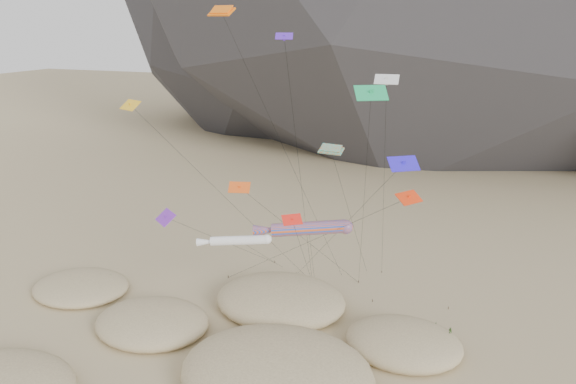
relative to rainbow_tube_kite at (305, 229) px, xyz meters
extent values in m
ellipsoid|color=#CCB789|center=(-14.03, -5.15, -9.92)|extent=(11.49, 9.77, 2.75)
ellipsoid|color=#CCB789|center=(0.67, -8.90, -9.59)|extent=(16.46, 13.99, 4.23)
ellipsoid|color=#CCB789|center=(-3.78, 3.31, -9.75)|extent=(13.87, 11.79, 3.52)
ellipsoid|color=#CCB789|center=(9.67, -0.07, -9.90)|extent=(10.78, 9.17, 2.83)
ellipsoid|color=#CCB789|center=(-26.00, -1.21, -10.05)|extent=(10.97, 9.32, 2.16)
ellipsoid|color=black|center=(-19.18, -15.89, -9.74)|extent=(2.02, 1.73, 0.61)
ellipsoid|color=black|center=(-13.63, -5.19, -9.74)|extent=(2.64, 2.26, 0.79)
ellipsoid|color=black|center=(-11.83, -4.78, -9.84)|extent=(2.36, 2.02, 0.71)
ellipsoid|color=black|center=(0.09, -9.46, -9.44)|extent=(3.51, 3.00, 1.05)
ellipsoid|color=black|center=(2.53, -7.65, -9.54)|extent=(2.49, 2.13, 0.75)
ellipsoid|color=black|center=(-0.91, -9.48, -9.64)|extent=(2.33, 1.99, 0.70)
ellipsoid|color=black|center=(-4.15, 4.60, -9.54)|extent=(3.42, 2.92, 1.02)
ellipsoid|color=black|center=(-2.32, 1.75, -9.64)|extent=(2.44, 2.09, 0.73)
ellipsoid|color=black|center=(12.41, 2.35, -9.84)|extent=(2.25, 1.93, 0.68)
ellipsoid|color=black|center=(10.41, -1.54, -9.94)|extent=(2.20, 1.88, 0.66)
ellipsoid|color=black|center=(-24.13, 0.66, -10.04)|extent=(2.20, 1.88, 0.66)
ellipsoid|color=black|center=(-23.24, -1.74, -10.14)|extent=(1.77, 1.51, 0.53)
cylinder|color=#3F2D1E|center=(-4.88, 11.24, -10.39)|extent=(0.08, 0.08, 0.30)
cylinder|color=#3F2D1E|center=(-2.45, 9.96, -10.39)|extent=(0.08, 0.08, 0.30)
cylinder|color=#3F2D1E|center=(2.57, 11.79, -10.39)|extent=(0.08, 0.08, 0.30)
cylinder|color=#3F2D1E|center=(4.52, 15.39, -10.39)|extent=(0.08, 0.08, 0.30)
cylinder|color=#3F2D1E|center=(5.06, 7.84, -10.39)|extent=(0.08, 0.08, 0.30)
cylinder|color=#3F2D1E|center=(-8.57, 13.51, -10.39)|extent=(0.08, 0.08, 0.30)
cylinder|color=#3F2D1E|center=(12.88, 9.05, -10.39)|extent=(0.08, 0.08, 0.30)
cylinder|color=#3F2D1E|center=(-12.11, 7.65, -10.39)|extent=(0.08, 0.08, 0.30)
cylinder|color=#FF5E1A|center=(0.31, 0.08, 0.04)|extent=(7.08, 2.94, 1.98)
sphere|color=#FF5E1A|center=(3.65, 0.92, 0.31)|extent=(1.33, 1.33, 1.33)
cone|color=#FF5E1A|center=(-3.36, -0.85, -0.31)|extent=(3.05, 1.80, 1.42)
cylinder|color=black|center=(-1.21, 5.79, -5.25)|extent=(3.07, 11.45, 10.59)
cylinder|color=white|center=(-5.01, -3.79, -0.47)|extent=(5.20, 2.16, 1.18)
sphere|color=white|center=(-2.54, -3.11, -0.26)|extent=(0.86, 0.86, 0.86)
cone|color=white|center=(-7.72, -4.54, -0.73)|extent=(2.22, 1.27, 0.88)
cylinder|color=black|center=(-6.07, 4.42, -5.50)|extent=(2.16, 16.44, 10.09)
cube|color=orange|center=(-10.35, 4.69, 19.26)|extent=(3.01, 1.86, 0.82)
cube|color=orange|center=(-10.35, 4.69, 19.48)|extent=(2.53, 1.50, 0.80)
cylinder|color=black|center=(-5.06, 8.89, 4.36)|extent=(10.60, 8.41, 29.81)
cube|color=#E75618|center=(1.74, 1.99, 7.15)|extent=(2.40, 1.27, 0.64)
cube|color=#E75618|center=(1.74, 1.99, 7.35)|extent=(2.03, 1.02, 0.63)
cylinder|color=black|center=(2.21, 8.67, -1.70)|extent=(0.96, 13.38, 17.70)
cube|color=silver|center=(6.06, 4.35, 13.45)|extent=(2.24, 1.32, 0.80)
cube|color=silver|center=(6.06, 4.35, 13.30)|extent=(0.28, 0.25, 0.74)
cylinder|color=black|center=(5.29, 9.87, 1.48)|extent=(1.56, 11.07, 23.95)
cube|color=#2A1AE2|center=(9.51, -5.43, 8.33)|extent=(2.51, 2.20, 0.91)
cube|color=#2A1AE2|center=(9.51, -5.43, 8.18)|extent=(0.39, 0.39, 0.77)
cylinder|color=black|center=(2.32, 2.91, -1.08)|extent=(14.42, 16.71, 18.84)
cube|color=red|center=(0.98, -6.16, 3.08)|extent=(1.76, 1.61, 0.70)
cube|color=red|center=(0.98, -6.16, 2.93)|extent=(0.30, 0.31, 0.54)
cylinder|color=black|center=(-0.74, 1.90, -3.70)|extent=(3.46, 16.13, 13.59)
cube|color=red|center=(9.76, -3.22, 5.06)|extent=(2.13, 2.38, 0.73)
cube|color=red|center=(9.76, -3.22, 4.91)|extent=(0.30, 0.32, 0.73)
cylinder|color=black|center=(-1.18, 2.21, -2.72)|extent=(21.90, 10.90, 15.57)
cube|color=#18A05D|center=(5.26, 1.85, 12.51)|extent=(3.13, 2.56, 1.20)
cube|color=#18A05D|center=(5.26, 1.85, 12.36)|extent=(0.49, 0.52, 0.94)
cylinder|color=black|center=(3.91, 6.82, 1.01)|extent=(2.72, 9.97, 23.01)
cube|color=#EA5316|center=(-5.86, -1.61, 3.82)|extent=(2.16, 1.44, 0.83)
cube|color=#EA5316|center=(-5.86, -1.61, 3.67)|extent=(0.30, 0.33, 0.66)
cylinder|color=black|center=(-1.65, 5.09, -3.34)|extent=(8.46, 13.43, 14.32)
cube|color=#5121C6|center=(-2.90, 2.20, 17.14)|extent=(1.74, 1.25, 0.59)
cube|color=#5121C6|center=(-2.90, 2.20, 16.99)|extent=(0.23, 0.22, 0.54)
cylinder|color=black|center=(-2.68, 6.08, 3.32)|extent=(0.47, 7.79, 27.63)
cube|color=purple|center=(-12.76, -3.50, 0.66)|extent=(2.78, 2.55, 1.01)
cube|color=purple|center=(-12.76, -3.50, 0.51)|extent=(0.43, 0.43, 0.86)
cylinder|color=black|center=(-10.67, 5.01, -4.92)|extent=(4.21, 17.03, 11.17)
cube|color=yellow|center=(-15.62, -3.61, 11.13)|extent=(2.32, 1.77, 0.82)
cube|color=yellow|center=(-15.62, -3.61, 10.98)|extent=(0.33, 0.33, 0.71)
cylinder|color=black|center=(-9.04, 3.18, 0.32)|extent=(13.20, 13.60, 21.64)
camera|label=1|loc=(15.76, -46.13, 18.47)|focal=35.00mm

